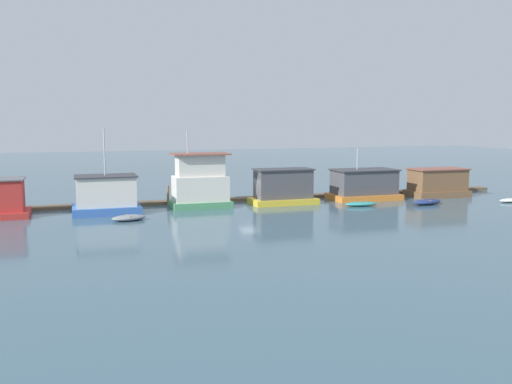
% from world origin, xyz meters
% --- Properties ---
extents(ground_plane, '(200.00, 200.00, 0.00)m').
position_xyz_m(ground_plane, '(0.00, 0.00, 0.00)').
color(ground_plane, '#426070').
extents(dock_walkway, '(59.60, 1.62, 0.30)m').
position_xyz_m(dock_walkway, '(0.00, 3.39, 0.15)').
color(dock_walkway, brown).
rests_on(dock_walkway, ground_plane).
extents(houseboat_blue, '(5.86, 4.07, 7.61)m').
position_xyz_m(houseboat_blue, '(-13.84, -0.60, 1.59)').
color(houseboat_blue, '#3866B7').
rests_on(houseboat_blue, ground_plane).
extents(houseboat_green, '(5.58, 3.46, 7.25)m').
position_xyz_m(houseboat_green, '(-5.15, 0.20, 2.27)').
color(houseboat_green, '#4C9360').
rests_on(houseboat_green, ground_plane).
extents(houseboat_yellow, '(6.42, 3.52, 3.46)m').
position_xyz_m(houseboat_yellow, '(3.14, -0.03, 1.61)').
color(houseboat_yellow, gold).
rests_on(houseboat_yellow, ground_plane).
extents(houseboat_orange, '(7.06, 4.19, 5.30)m').
position_xyz_m(houseboat_orange, '(12.24, 0.29, 1.50)').
color(houseboat_orange, orange).
rests_on(houseboat_orange, ground_plane).
extents(houseboat_brown, '(6.33, 3.54, 3.04)m').
position_xyz_m(houseboat_brown, '(20.92, -0.13, 1.45)').
color(houseboat_brown, brown).
rests_on(houseboat_brown, ground_plane).
extents(dinghy_grey, '(3.09, 2.08, 0.47)m').
position_xyz_m(dinghy_grey, '(-12.34, -4.99, 0.23)').
color(dinghy_grey, gray).
rests_on(dinghy_grey, ground_plane).
extents(dinghy_teal, '(3.30, 1.55, 0.41)m').
position_xyz_m(dinghy_teal, '(9.70, -3.82, 0.21)').
color(dinghy_teal, teal).
rests_on(dinghy_teal, ground_plane).
extents(dinghy_navy, '(3.54, 1.85, 0.53)m').
position_xyz_m(dinghy_navy, '(16.27, -5.00, 0.27)').
color(dinghy_navy, navy).
rests_on(dinghy_navy, ground_plane).
extents(dinghy_white, '(2.84, 1.40, 0.36)m').
position_xyz_m(dinghy_white, '(25.43, -6.09, 0.18)').
color(dinghy_white, white).
rests_on(dinghy_white, ground_plane).
extents(mooring_post_near_left, '(0.31, 0.31, 1.99)m').
position_xyz_m(mooring_post_near_left, '(-11.74, 2.32, 0.99)').
color(mooring_post_near_left, '#846B4C').
rests_on(mooring_post_near_left, ground_plane).
extents(mooring_post_far_right, '(0.25, 0.25, 2.02)m').
position_xyz_m(mooring_post_far_right, '(11.84, 2.32, 1.01)').
color(mooring_post_far_right, brown).
rests_on(mooring_post_far_right, ground_plane).
extents(mooring_post_far_left, '(0.23, 0.23, 1.93)m').
position_xyz_m(mooring_post_far_left, '(-7.88, 2.32, 0.97)').
color(mooring_post_far_left, '#846B4C').
rests_on(mooring_post_far_left, ground_plane).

